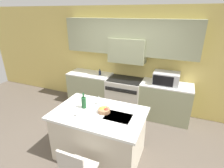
{
  "coord_description": "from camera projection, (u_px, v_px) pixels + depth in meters",
  "views": [
    {
      "loc": [
        1.31,
        -2.45,
        2.54
      ],
      "look_at": [
        0.05,
        0.6,
        1.18
      ],
      "focal_mm": 28.0,
      "sensor_mm": 36.0,
      "label": 1
    }
  ],
  "objects": [
    {
      "name": "ground_plane",
      "position": [
        98.0,
        148.0,
        3.52
      ],
      "size": [
        10.0,
        10.0,
        0.0
      ],
      "primitive_type": "plane",
      "color": "brown"
    },
    {
      "name": "back_cabinetry",
      "position": [
        129.0,
        52.0,
        4.52
      ],
      "size": [
        10.0,
        0.46,
        2.7
      ],
      "color": "#DBC166",
      "rests_on": "ground_plane"
    },
    {
      "name": "back_counter",
      "position": [
        125.0,
        94.0,
        4.74
      ],
      "size": [
        3.33,
        0.62,
        0.94
      ],
      "color": "gray",
      "rests_on": "ground_plane"
    },
    {
      "name": "range_stove",
      "position": [
        125.0,
        95.0,
        4.72
      ],
      "size": [
        0.9,
        0.7,
        0.92
      ],
      "color": "beige",
      "rests_on": "ground_plane"
    },
    {
      "name": "microwave",
      "position": [
        166.0,
        78.0,
        4.14
      ],
      "size": [
        0.59,
        0.43,
        0.29
      ],
      "color": "#B7B7BC",
      "rests_on": "back_counter"
    },
    {
      "name": "kitchen_island",
      "position": [
        100.0,
        134.0,
        3.21
      ],
      "size": [
        1.59,
        1.03,
        0.93
      ],
      "color": "beige",
      "rests_on": "ground_plane"
    },
    {
      "name": "wine_bottle",
      "position": [
        84.0,
        102.0,
        3.14
      ],
      "size": [
        0.09,
        0.09,
        0.29
      ],
      "color": "#194723",
      "rests_on": "kitchen_island"
    },
    {
      "name": "wine_glass_near",
      "position": [
        77.0,
        110.0,
        2.88
      ],
      "size": [
        0.07,
        0.07,
        0.18
      ],
      "color": "white",
      "rests_on": "kitchen_island"
    },
    {
      "name": "wine_glass_far",
      "position": [
        99.0,
        98.0,
        3.26
      ],
      "size": [
        0.07,
        0.07,
        0.18
      ],
      "color": "white",
      "rests_on": "kitchen_island"
    },
    {
      "name": "fruit_bowl",
      "position": [
        104.0,
        110.0,
        3.02
      ],
      "size": [
        0.21,
        0.21,
        0.1
      ],
      "color": "#996B47",
      "rests_on": "kitchen_island"
    },
    {
      "name": "oil_bottle_on_counter",
      "position": [
        100.0,
        73.0,
        4.77
      ],
      "size": [
        0.07,
        0.07,
        0.17
      ],
      "color": "black",
      "rests_on": "back_counter"
    }
  ]
}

